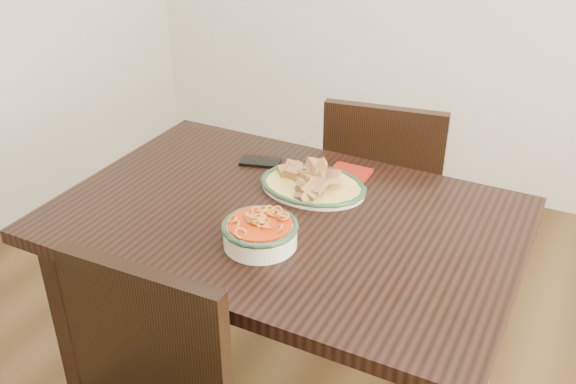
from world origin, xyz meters
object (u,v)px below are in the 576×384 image
at_px(noodle_bowl, 260,230).
at_px(dining_table, 285,240).
at_px(chair_far, 384,194).
at_px(fish_plate, 313,176).
at_px(smartphone, 260,162).

bearing_deg(noodle_bowl, dining_table, 94.92).
xyz_separation_m(chair_far, noodle_bowl, (-0.06, -0.83, 0.29)).
bearing_deg(fish_plate, smartphone, 160.32).
relative_size(chair_far, smartphone, 6.94).
xyz_separation_m(fish_plate, noodle_bowl, (0.00, -0.33, -0.00)).
xyz_separation_m(dining_table, fish_plate, (0.01, 0.16, 0.13)).
bearing_deg(smartphone, noodle_bowl, -77.13).
distance_m(noodle_bowl, smartphone, 0.47).
relative_size(chair_far, fish_plate, 2.77).
xyz_separation_m(dining_table, chair_far, (0.08, 0.66, -0.16)).
height_order(chair_far, fish_plate, chair_far).
distance_m(fish_plate, smartphone, 0.24).
bearing_deg(dining_table, noodle_bowl, -85.08).
height_order(chair_far, noodle_bowl, chair_far).
height_order(dining_table, fish_plate, fish_plate).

